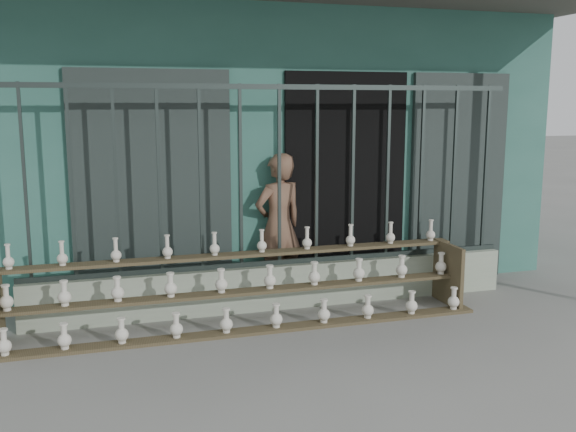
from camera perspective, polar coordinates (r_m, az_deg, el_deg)
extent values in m
plane|color=slate|center=(5.49, 3.07, -12.11)|extent=(60.00, 60.00, 0.00)
cube|color=#306659|center=(9.26, -5.92, 7.07)|extent=(7.00, 5.00, 3.20)
cube|color=black|center=(7.16, 5.03, 3.03)|extent=(1.40, 0.12, 2.40)
cube|color=#1F2A27|center=(6.64, -11.95, 2.30)|extent=(1.60, 0.08, 2.40)
cube|color=#1F2A27|center=(7.75, 14.82, 3.26)|extent=(1.20, 0.08, 2.40)
cube|color=#9DAA92|center=(6.58, -0.75, -6.22)|extent=(5.00, 0.20, 0.45)
cube|color=#283330|center=(6.15, -22.35, 2.59)|extent=(0.03, 0.03, 1.80)
cube|color=#283330|center=(6.13, -18.70, 2.78)|extent=(0.03, 0.03, 1.80)
cube|color=#283330|center=(6.12, -15.04, 2.96)|extent=(0.03, 0.03, 1.80)
cube|color=#283330|center=(6.15, -11.38, 3.13)|extent=(0.03, 0.03, 1.80)
cube|color=#283330|center=(6.20, -7.77, 3.29)|extent=(0.03, 0.03, 1.80)
cube|color=#283330|center=(6.27, -4.23, 3.43)|extent=(0.03, 0.03, 1.80)
cube|color=#283330|center=(6.36, -0.78, 3.56)|extent=(0.03, 0.03, 1.80)
cube|color=#283330|center=(6.48, 2.56, 3.66)|extent=(0.03, 0.03, 1.80)
cube|color=#283330|center=(6.62, 5.77, 3.76)|extent=(0.03, 0.03, 1.80)
cube|color=#283330|center=(6.78, 8.84, 3.83)|extent=(0.03, 0.03, 1.80)
cube|color=#283330|center=(6.95, 11.76, 3.90)|extent=(0.03, 0.03, 1.80)
cube|color=#283330|center=(7.15, 14.53, 3.95)|extent=(0.03, 0.03, 1.80)
cube|color=#283330|center=(7.36, 17.15, 3.99)|extent=(0.03, 0.03, 1.80)
cube|color=#283330|center=(6.32, -0.80, 11.41)|extent=(5.00, 0.04, 0.05)
cube|color=#283330|center=(6.52, -0.76, -4.11)|extent=(5.00, 0.04, 0.05)
cube|color=brown|center=(5.94, -3.23, -10.18)|extent=(4.50, 0.18, 0.03)
cube|color=brown|center=(6.08, -3.81, -6.74)|extent=(4.50, 0.18, 0.03)
cube|color=brown|center=(6.24, -4.36, -3.46)|extent=(4.50, 0.18, 0.03)
cube|color=brown|center=(6.86, 14.04, -5.03)|extent=(0.04, 0.55, 0.64)
imported|color=brown|center=(6.83, -0.83, -0.87)|extent=(0.65, 0.52, 1.55)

